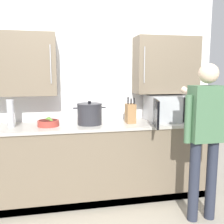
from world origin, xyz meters
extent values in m
cube|color=white|center=(0.00, 1.02, 1.44)|extent=(3.26, 0.10, 2.87)
cube|color=#756651|center=(-0.91, 0.81, 1.66)|extent=(0.82, 0.32, 0.72)
cylinder|color=#B7BABF|center=(-0.55, 0.64, 1.66)|extent=(0.01, 0.01, 0.43)
cube|color=#756651|center=(0.91, 0.81, 1.66)|extent=(0.82, 0.32, 0.72)
cylinder|color=#B7BABF|center=(0.55, 0.64, 1.66)|extent=(0.01, 0.01, 0.43)
cube|color=#756651|center=(0.00, 0.67, 0.45)|extent=(2.78, 0.58, 0.91)
cube|color=#BCB7AD|center=(0.00, 0.67, 0.93)|extent=(2.82, 0.62, 0.03)
cube|color=black|center=(0.00, 0.40, 0.04)|extent=(2.78, 0.04, 0.09)
cube|color=#B7BABF|center=(0.91, 0.72, 1.11)|extent=(0.53, 0.42, 0.33)
cube|color=beige|center=(0.83, 0.71, 1.11)|extent=(0.34, 0.36, 0.27)
cube|color=black|center=(1.10, 0.50, 1.11)|extent=(0.15, 0.01, 0.31)
cube|color=black|center=(0.60, 0.32, 1.11)|extent=(0.12, 0.37, 0.31)
cylinder|color=#2D2D33|center=(-0.12, 0.67, 1.06)|extent=(0.29, 0.29, 0.24)
cylinder|color=#2D2D33|center=(-0.12, 0.67, 1.19)|extent=(0.30, 0.30, 0.02)
cylinder|color=black|center=(-0.12, 0.67, 1.21)|extent=(0.04, 0.04, 0.03)
cylinder|color=#2D2D33|center=(-0.29, 0.67, 1.15)|extent=(0.05, 0.02, 0.02)
cylinder|color=#2D2D33|center=(0.05, 0.67, 1.15)|extent=(0.05, 0.02, 0.02)
cube|color=#A37547|center=(0.39, 0.66, 1.06)|extent=(0.11, 0.15, 0.24)
cylinder|color=black|center=(0.35, 0.64, 1.23)|extent=(0.02, 0.02, 0.09)
cylinder|color=black|center=(0.39, 0.64, 1.22)|extent=(0.02, 0.02, 0.07)
cylinder|color=black|center=(0.43, 0.64, 1.22)|extent=(0.02, 0.02, 0.07)
cylinder|color=#AD3D33|center=(-0.61, 0.66, 0.98)|extent=(0.25, 0.25, 0.07)
cylinder|color=#561E19|center=(-0.61, 0.66, 0.99)|extent=(0.20, 0.20, 0.04)
sphere|color=#5B9333|center=(-0.60, 0.72, 1.01)|extent=(0.06, 0.06, 0.06)
sphere|color=#5B9333|center=(-0.62, 0.72, 1.01)|extent=(0.05, 0.05, 0.05)
sphere|color=#5B9333|center=(-0.57, 0.62, 1.01)|extent=(0.05, 0.05, 0.05)
cylinder|color=#B7BABF|center=(-1.02, 0.68, 1.09)|extent=(0.08, 0.08, 0.29)
cylinder|color=#B7BABF|center=(-1.02, 0.68, 1.25)|extent=(0.08, 0.08, 0.03)
cylinder|color=#282D3D|center=(0.89, -0.05, 0.43)|extent=(0.11, 0.11, 0.86)
cylinder|color=#282D3D|center=(1.09, -0.05, 0.43)|extent=(0.11, 0.11, 0.86)
cube|color=#47704C|center=(0.99, -0.05, 1.15)|extent=(0.34, 0.20, 0.57)
sphere|color=beige|center=(0.99, -0.05, 1.56)|extent=(0.20, 0.20, 0.20)
cylinder|color=beige|center=(1.06, 0.17, 1.27)|extent=(0.29, 0.50, 0.28)
cylinder|color=#47704C|center=(0.79, -0.05, 1.10)|extent=(0.07, 0.07, 0.49)
camera|label=1|loc=(-0.45, -2.37, 1.55)|focal=40.93mm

